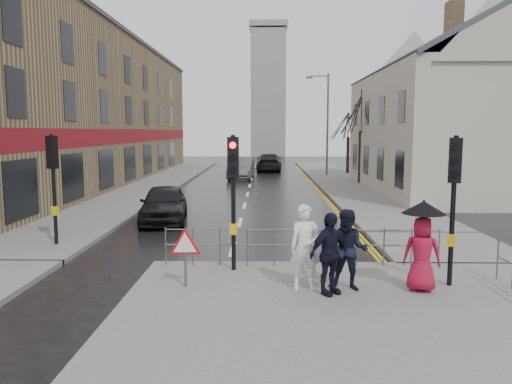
{
  "coord_description": "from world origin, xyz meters",
  "views": [
    {
      "loc": [
        0.97,
        -12.11,
        3.63
      ],
      "look_at": [
        0.72,
        2.74,
        1.82
      ],
      "focal_mm": 35.0,
      "sensor_mm": 36.0,
      "label": 1
    }
  ],
  "objects_px": {
    "pedestrian_b": "(349,250)",
    "car_mid": "(241,168)",
    "pedestrian_d": "(329,254)",
    "pedestrian_a": "(305,247)",
    "car_parked": "(164,204)",
    "pedestrian_with_umbrella": "(422,241)"
  },
  "relations": [
    {
      "from": "pedestrian_a",
      "to": "car_mid",
      "type": "height_order",
      "value": "pedestrian_a"
    },
    {
      "from": "pedestrian_a",
      "to": "pedestrian_b",
      "type": "height_order",
      "value": "pedestrian_a"
    },
    {
      "from": "pedestrian_b",
      "to": "car_mid",
      "type": "xyz_separation_m",
      "value": [
        -3.62,
        27.28,
        -0.21
      ]
    },
    {
      "from": "car_parked",
      "to": "car_mid",
      "type": "relative_size",
      "value": 0.87
    },
    {
      "from": "pedestrian_a",
      "to": "pedestrian_with_umbrella",
      "type": "xyz_separation_m",
      "value": [
        2.54,
        -0.09,
        0.16
      ]
    },
    {
      "from": "car_mid",
      "to": "pedestrian_with_umbrella",
      "type": "bearing_deg",
      "value": -76.47
    },
    {
      "from": "pedestrian_b",
      "to": "pedestrian_d",
      "type": "height_order",
      "value": "pedestrian_b"
    },
    {
      "from": "car_mid",
      "to": "pedestrian_a",
      "type": "bearing_deg",
      "value": -81.67
    },
    {
      "from": "pedestrian_a",
      "to": "pedestrian_with_umbrella",
      "type": "height_order",
      "value": "pedestrian_with_umbrella"
    },
    {
      "from": "pedestrian_a",
      "to": "pedestrian_d",
      "type": "distance_m",
      "value": 0.6
    },
    {
      "from": "pedestrian_b",
      "to": "car_mid",
      "type": "bearing_deg",
      "value": 115.09
    },
    {
      "from": "pedestrian_b",
      "to": "car_parked",
      "type": "relative_size",
      "value": 0.41
    },
    {
      "from": "pedestrian_a",
      "to": "pedestrian_with_umbrella",
      "type": "bearing_deg",
      "value": -7.74
    },
    {
      "from": "pedestrian_with_umbrella",
      "to": "pedestrian_d",
      "type": "relative_size",
      "value": 1.12
    },
    {
      "from": "pedestrian_b",
      "to": "pedestrian_d",
      "type": "xyz_separation_m",
      "value": [
        -0.47,
        -0.31,
        -0.01
      ]
    },
    {
      "from": "pedestrian_with_umbrella",
      "to": "pedestrian_b",
      "type": "bearing_deg",
      "value": 178.44
    },
    {
      "from": "car_mid",
      "to": "pedestrian_d",
      "type": "bearing_deg",
      "value": -80.75
    },
    {
      "from": "pedestrian_a",
      "to": "pedestrian_b",
      "type": "xyz_separation_m",
      "value": [
        0.95,
        -0.05,
        -0.05
      ]
    },
    {
      "from": "pedestrian_d",
      "to": "car_mid",
      "type": "bearing_deg",
      "value": 60.44
    },
    {
      "from": "pedestrian_a",
      "to": "car_parked",
      "type": "relative_size",
      "value": 0.43
    },
    {
      "from": "pedestrian_b",
      "to": "car_mid",
      "type": "height_order",
      "value": "pedestrian_b"
    },
    {
      "from": "pedestrian_b",
      "to": "car_mid",
      "type": "relative_size",
      "value": 0.36
    }
  ]
}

